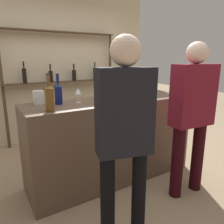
# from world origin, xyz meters

# --- Properties ---
(ground_plane) EXTENTS (16.00, 16.00, 0.00)m
(ground_plane) POSITION_xyz_m (0.00, 0.00, 0.00)
(ground_plane) COLOR #9E8466
(bar_counter) EXTENTS (2.08, 0.63, 1.02)m
(bar_counter) POSITION_xyz_m (0.00, 0.00, 0.51)
(bar_counter) COLOR brown
(bar_counter) RESTS_ON ground_plane
(back_wall) EXTENTS (3.68, 0.12, 2.80)m
(back_wall) POSITION_xyz_m (0.00, 1.91, 1.40)
(back_wall) COLOR beige
(back_wall) RESTS_ON ground_plane
(back_shelf) EXTENTS (2.09, 0.18, 1.96)m
(back_shelf) POSITION_xyz_m (0.00, 1.73, 1.29)
(back_shelf) COLOR #4C3828
(back_shelf) RESTS_ON ground_plane
(counter_bottle_0) EXTENTS (0.09, 0.09, 0.34)m
(counter_bottle_0) POSITION_xyz_m (-0.16, -0.06, 1.16)
(counter_bottle_0) COLOR black
(counter_bottle_0) RESTS_ON bar_counter
(counter_bottle_1) EXTENTS (0.08, 0.08, 0.36)m
(counter_bottle_1) POSITION_xyz_m (-0.07, 0.15, 1.16)
(counter_bottle_1) COLOR black
(counter_bottle_1) RESTS_ON bar_counter
(counter_bottle_2) EXTENTS (0.08, 0.08, 0.33)m
(counter_bottle_2) POSITION_xyz_m (-0.63, 0.07, 1.15)
(counter_bottle_2) COLOR #0F1956
(counter_bottle_2) RESTS_ON bar_counter
(counter_bottle_3) EXTENTS (0.08, 0.08, 0.35)m
(counter_bottle_3) POSITION_xyz_m (-0.80, -0.20, 1.16)
(counter_bottle_3) COLOR brown
(counter_bottle_3) RESTS_ON bar_counter
(wine_glass) EXTENTS (0.07, 0.07, 0.16)m
(wine_glass) POSITION_xyz_m (-0.42, 0.04, 1.14)
(wine_glass) COLOR silver
(wine_glass) RESTS_ON bar_counter
(ice_bucket) EXTENTS (0.21, 0.21, 0.20)m
(ice_bucket) POSITION_xyz_m (0.45, 0.09, 1.12)
(ice_bucket) COLOR black
(ice_bucket) RESTS_ON bar_counter
(cork_jar) EXTENTS (0.12, 0.12, 0.15)m
(cork_jar) POSITION_xyz_m (-0.81, 0.19, 1.09)
(cork_jar) COLOR silver
(cork_jar) RESTS_ON bar_counter
(customer_left) EXTENTS (0.45, 0.28, 1.66)m
(customer_left) POSITION_xyz_m (-0.47, -0.94, 0.99)
(customer_left) COLOR black
(customer_left) RESTS_ON ground_plane
(customer_right) EXTENTS (0.49, 0.25, 1.67)m
(customer_right) POSITION_xyz_m (0.55, -0.73, 0.97)
(customer_right) COLOR black
(customer_right) RESTS_ON ground_plane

